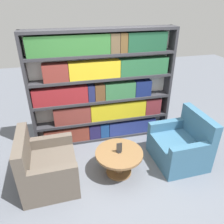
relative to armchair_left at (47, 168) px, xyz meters
The scene contains 6 objects.
ground_plane 1.18m from the armchair_left, ahead, with size 14.00×14.00×0.00m, color slate.
bookshelf 1.73m from the armchair_left, 43.56° to the left, with size 2.70×0.30×2.18m.
armchair_left is the anchor object (origin of this frame).
armchair_right 2.29m from the armchair_left, ahead, with size 0.83×0.92×0.91m.
coffee_table 1.15m from the armchair_left, ahead, with size 0.78×0.78×0.43m.
table_sign 1.16m from the armchair_left, ahead, with size 0.09×0.06×0.18m.
Camera 1 is at (-0.77, -2.56, 2.66)m, focal length 35.00 mm.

